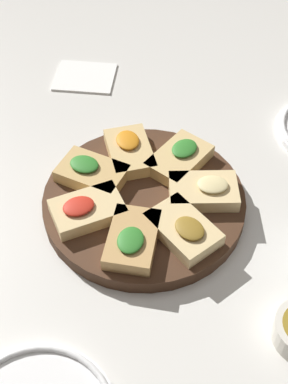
# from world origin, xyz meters

# --- Properties ---
(ground_plane) EXTENTS (3.00, 3.00, 0.00)m
(ground_plane) POSITION_xyz_m (0.00, 0.00, 0.00)
(ground_plane) COLOR silver
(serving_board) EXTENTS (0.30, 0.30, 0.02)m
(serving_board) POSITION_xyz_m (0.00, 0.00, 0.01)
(serving_board) COLOR #422819
(serving_board) RESTS_ON ground_plane
(focaccia_slice_0) EXTENTS (0.12, 0.11, 0.03)m
(focaccia_slice_0) POSITION_xyz_m (-0.07, -0.05, 0.04)
(focaccia_slice_0) COLOR #DBB775
(focaccia_slice_0) RESTS_ON serving_board
(focaccia_slice_1) EXTENTS (0.07, 0.10, 0.03)m
(focaccia_slice_1) POSITION_xyz_m (-0.00, -0.09, 0.04)
(focaccia_slice_1) COLOR #DBB775
(focaccia_slice_1) RESTS_ON serving_board
(focaccia_slice_2) EXTENTS (0.12, 0.11, 0.03)m
(focaccia_slice_2) POSITION_xyz_m (0.07, -0.06, 0.04)
(focaccia_slice_2) COLOR tan
(focaccia_slice_2) RESTS_ON serving_board
(focaccia_slice_3) EXTENTS (0.11, 0.08, 0.03)m
(focaccia_slice_3) POSITION_xyz_m (0.09, 0.01, 0.04)
(focaccia_slice_3) COLOR #E5C689
(focaccia_slice_3) RESTS_ON serving_board
(focaccia_slice_4) EXTENTS (0.10, 0.12, 0.03)m
(focaccia_slice_4) POSITION_xyz_m (0.04, 0.08, 0.04)
(focaccia_slice_4) COLOR tan
(focaccia_slice_4) RESTS_ON serving_board
(focaccia_slice_5) EXTENTS (0.10, 0.12, 0.03)m
(focaccia_slice_5) POSITION_xyz_m (-0.03, 0.08, 0.04)
(focaccia_slice_5) COLOR #E5C689
(focaccia_slice_5) RESTS_ON serving_board
(focaccia_slice_6) EXTENTS (0.11, 0.09, 0.03)m
(focaccia_slice_6) POSITION_xyz_m (-0.09, 0.02, 0.04)
(focaccia_slice_6) COLOR #E5C689
(focaccia_slice_6) RESTS_ON serving_board
(napkin_stack) EXTENTS (0.14, 0.13, 0.01)m
(napkin_stack) POSITION_xyz_m (0.03, -0.34, 0.00)
(napkin_stack) COLOR white
(napkin_stack) RESTS_ON ground_plane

